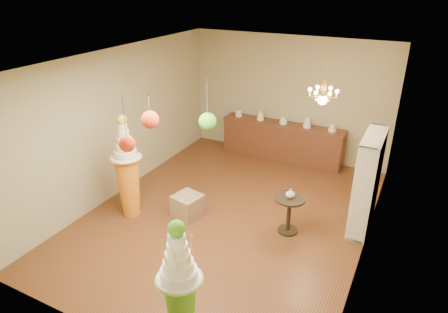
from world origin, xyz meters
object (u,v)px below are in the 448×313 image
at_px(sideboard, 282,140).
at_px(round_table, 289,210).
at_px(pedestal_green, 180,294).
at_px(pedestal_orange, 128,178).

xyz_separation_m(sideboard, round_table, (1.19, -2.96, -0.02)).
bearing_deg(sideboard, round_table, -68.06).
bearing_deg(round_table, pedestal_green, -98.68).
height_order(pedestal_green, sideboard, pedestal_green).
height_order(pedestal_orange, round_table, pedestal_orange).
xyz_separation_m(pedestal_green, round_table, (0.44, 2.86, -0.28)).
relative_size(pedestal_green, pedestal_orange, 0.88).
xyz_separation_m(pedestal_green, pedestal_orange, (-2.46, 2.02, 0.05)).
distance_m(pedestal_green, sideboard, 5.87).
height_order(sideboard, round_table, sideboard).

